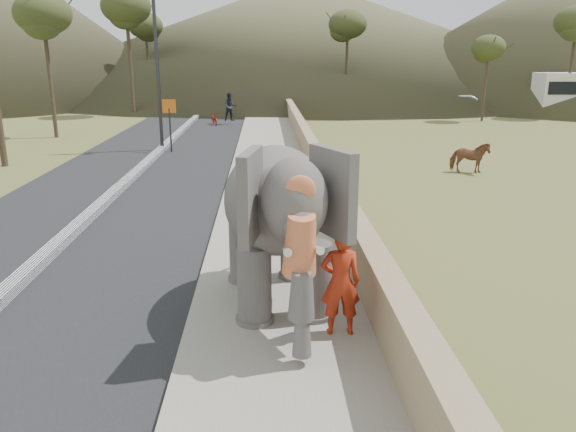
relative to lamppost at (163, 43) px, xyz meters
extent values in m
plane|color=olive|center=(4.69, -18.01, -4.87)|extent=(160.00, 160.00, 0.00)
cube|color=black|center=(-0.31, -8.01, -4.86)|extent=(7.00, 120.00, 0.03)
cube|color=black|center=(-0.31, -8.01, -4.76)|extent=(0.35, 120.00, 0.22)
cube|color=#9E9687|center=(4.69, -8.01, -4.80)|extent=(3.00, 120.00, 0.15)
cube|color=tan|center=(6.34, -8.01, -4.32)|extent=(0.30, 120.00, 1.10)
cylinder|color=#333338|center=(-0.31, 0.00, -0.87)|extent=(0.16, 0.16, 8.00)
cylinder|color=#2D2D33|center=(0.19, -0.50, -3.87)|extent=(0.08, 0.08, 2.00)
cube|color=orange|center=(0.19, -0.50, -2.77)|extent=(0.60, 0.05, 0.60)
imported|color=brown|center=(12.28, -5.78, -4.28)|extent=(1.54, 1.00, 1.20)
imported|color=silver|center=(20.49, 17.56, -4.15)|extent=(4.43, 2.31, 1.44)
cone|color=brown|center=(9.69, 51.99, 2.13)|extent=(80.00, 80.00, 14.00)
imported|color=#A82811|center=(5.64, -18.60, -3.87)|extent=(0.62, 0.41, 1.71)
imported|color=maroon|center=(1.31, 10.00, -4.46)|extent=(0.96, 1.67, 0.83)
imported|color=black|center=(2.35, 10.00, -3.73)|extent=(1.03, 0.89, 1.80)
camera|label=1|loc=(4.50, -26.52, -0.53)|focal=35.00mm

